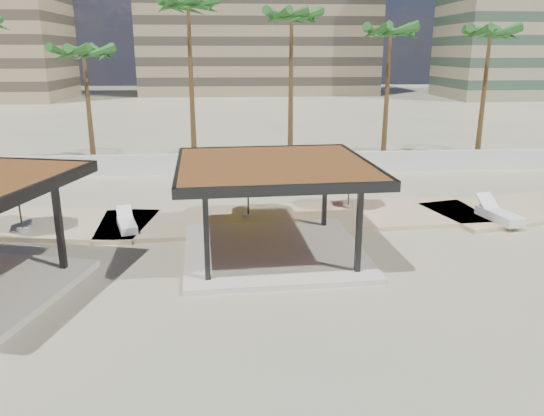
% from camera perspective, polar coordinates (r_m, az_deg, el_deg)
% --- Properties ---
extents(ground, '(200.00, 200.00, 0.00)m').
position_cam_1_polar(ground, '(15.75, -1.78, -9.23)').
color(ground, tan).
rests_on(ground, ground).
extents(promenade, '(44.45, 7.97, 0.24)m').
position_cam_1_polar(promenade, '(23.01, 2.35, -0.64)').
color(promenade, '#C6B284').
rests_on(promenade, ground).
extents(boundary_wall, '(56.00, 0.30, 1.20)m').
position_cam_1_polar(boundary_wall, '(30.82, -3.12, 4.80)').
color(boundary_wall, silver).
rests_on(boundary_wall, ground).
extents(building_mid, '(38.00, 16.00, 30.40)m').
position_cam_1_polar(building_mid, '(92.59, -1.52, 21.09)').
color(building_mid, '#847259').
rests_on(building_mid, ground).
extents(pavilion_central, '(6.82, 6.82, 3.28)m').
position_cam_1_polar(pavilion_central, '(18.12, 0.19, 0.88)').
color(pavilion_central, beige).
rests_on(pavilion_central, ground).
extents(umbrella_b, '(3.83, 3.83, 2.59)m').
position_cam_1_polar(umbrella_b, '(21.67, -2.63, 4.68)').
color(umbrella_b, beige).
rests_on(umbrella_b, promenade).
extents(umbrella_c, '(3.32, 3.32, 2.31)m').
position_cam_1_polar(umbrella_c, '(23.40, 8.38, 4.80)').
color(umbrella_c, beige).
rests_on(umbrella_c, promenade).
extents(umbrella_f, '(3.00, 3.00, 2.42)m').
position_cam_1_polar(umbrella_f, '(22.05, -25.88, 2.85)').
color(umbrella_f, beige).
rests_on(umbrella_f, promenade).
extents(lounger_a, '(1.12, 1.96, 0.71)m').
position_cam_1_polar(lounger_a, '(21.45, -15.34, -1.70)').
color(lounger_a, silver).
rests_on(lounger_a, promenade).
extents(lounger_b, '(1.20, 2.42, 0.88)m').
position_cam_1_polar(lounger_b, '(23.66, 23.18, -0.67)').
color(lounger_b, silver).
rests_on(lounger_b, promenade).
extents(palm_c, '(3.00, 3.00, 7.62)m').
position_cam_1_polar(palm_c, '(33.36, -19.60, 15.09)').
color(palm_c, brown).
rests_on(palm_c, ground).
extents(palm_d, '(3.00, 3.00, 10.28)m').
position_cam_1_polar(palm_d, '(33.24, -8.99, 20.13)').
color(palm_d, brown).
rests_on(palm_d, ground).
extents(palm_e, '(3.00, 3.00, 9.66)m').
position_cam_1_polar(palm_e, '(32.81, 2.11, 19.34)').
color(palm_e, brown).
rests_on(palm_e, ground).
extents(palm_f, '(3.00, 3.00, 8.83)m').
position_cam_1_polar(palm_f, '(34.15, 12.61, 17.55)').
color(palm_f, brown).
rests_on(palm_f, ground).
extents(palm_g, '(3.00, 3.00, 8.75)m').
position_cam_1_polar(palm_g, '(35.93, 22.40, 16.57)').
color(palm_g, brown).
rests_on(palm_g, ground).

